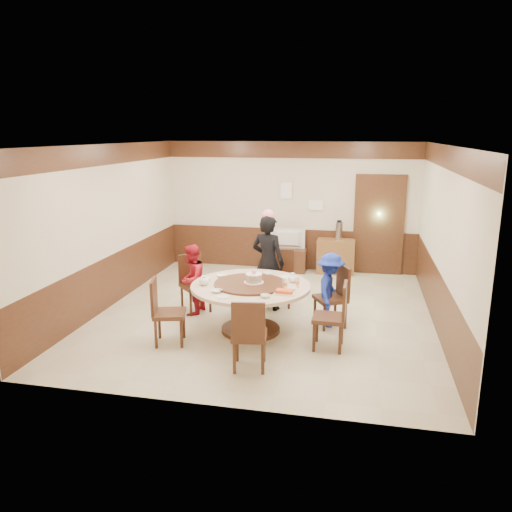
% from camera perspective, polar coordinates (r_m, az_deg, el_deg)
% --- Properties ---
extents(room, '(6.00, 6.04, 2.84)m').
position_cam_1_polar(room, '(8.22, 1.14, 0.51)').
color(room, beige).
rests_on(room, ground).
extents(banquet_table, '(1.81, 1.81, 0.78)m').
position_cam_1_polar(banquet_table, '(7.62, -0.62, -4.85)').
color(banquet_table, '#422314').
rests_on(banquet_table, ground).
extents(chair_0, '(0.60, 0.60, 0.97)m').
position_cam_1_polar(chair_0, '(8.00, 8.62, -5.82)').
color(chair_0, '#422314').
rests_on(chair_0, ground).
extents(chair_1, '(0.44, 0.45, 0.97)m').
position_cam_1_polar(chair_1, '(8.87, 2.83, -3.67)').
color(chair_1, '#422314').
rests_on(chair_1, ground).
extents(chair_2, '(0.62, 0.62, 0.97)m').
position_cam_1_polar(chair_2, '(8.62, -6.96, -4.29)').
color(chair_2, '#422314').
rests_on(chair_2, ground).
extents(chair_3, '(0.54, 0.54, 0.97)m').
position_cam_1_polar(chair_3, '(7.39, -10.00, -7.57)').
color(chair_3, '#422314').
rests_on(chair_3, ground).
extents(chair_4, '(0.50, 0.51, 0.97)m').
position_cam_1_polar(chair_4, '(6.54, -0.76, -10.31)').
color(chair_4, '#422314').
rests_on(chair_4, ground).
extents(chair_5, '(0.46, 0.45, 0.97)m').
position_cam_1_polar(chair_5, '(7.19, 8.46, -8.12)').
color(chair_5, '#422314').
rests_on(chair_5, ground).
extents(person_standing, '(0.70, 0.56, 1.65)m').
position_cam_1_polar(person_standing, '(8.53, 1.37, -0.74)').
color(person_standing, black).
rests_on(person_standing, ground).
extents(person_red, '(0.51, 0.62, 1.19)m').
position_cam_1_polar(person_red, '(8.41, -7.36, -2.69)').
color(person_red, '#B41826').
rests_on(person_red, ground).
extents(person_blue, '(0.50, 0.79, 1.18)m').
position_cam_1_polar(person_blue, '(7.91, 8.46, -3.85)').
color(person_blue, navy).
rests_on(person_blue, ground).
extents(birthday_cake, '(0.30, 0.30, 0.20)m').
position_cam_1_polar(birthday_cake, '(7.54, -0.26, -2.53)').
color(birthday_cake, white).
rests_on(birthday_cake, banquet_table).
extents(teapot_left, '(0.17, 0.15, 0.13)m').
position_cam_1_polar(teapot_left, '(7.56, -5.98, -2.88)').
color(teapot_left, white).
rests_on(teapot_left, banquet_table).
extents(teapot_right, '(0.17, 0.15, 0.13)m').
position_cam_1_polar(teapot_right, '(7.67, 4.21, -2.59)').
color(teapot_right, white).
rests_on(teapot_right, banquet_table).
extents(bowl_0, '(0.14, 0.14, 0.04)m').
position_cam_1_polar(bowl_0, '(7.97, -4.00, -2.27)').
color(bowl_0, white).
rests_on(bowl_0, banquet_table).
extents(bowl_1, '(0.13, 0.13, 0.04)m').
position_cam_1_polar(bowl_1, '(6.98, 1.06, -4.59)').
color(bowl_1, white).
rests_on(bowl_1, banquet_table).
extents(bowl_2, '(0.16, 0.16, 0.04)m').
position_cam_1_polar(bowl_2, '(7.22, -4.53, -4.01)').
color(bowl_2, white).
rests_on(bowl_2, banquet_table).
extents(bowl_3, '(0.13, 0.13, 0.04)m').
position_cam_1_polar(bowl_3, '(7.30, 4.08, -3.78)').
color(bowl_3, white).
rests_on(bowl_3, banquet_table).
extents(bowl_4, '(0.14, 0.14, 0.04)m').
position_cam_1_polar(bowl_4, '(7.81, -5.72, -2.64)').
color(bowl_4, white).
rests_on(bowl_4, banquet_table).
extents(bowl_5, '(0.14, 0.14, 0.04)m').
position_cam_1_polar(bowl_5, '(8.05, 1.42, -2.04)').
color(bowl_5, white).
rests_on(bowl_5, banquet_table).
extents(saucer_near, '(0.18, 0.18, 0.01)m').
position_cam_1_polar(saucer_near, '(7.01, -3.78, -4.66)').
color(saucer_near, white).
rests_on(saucer_near, banquet_table).
extents(saucer_far, '(0.18, 0.18, 0.01)m').
position_cam_1_polar(saucer_far, '(7.94, 3.33, -2.40)').
color(saucer_far, white).
rests_on(saucer_far, banquet_table).
extents(shrimp_platter, '(0.30, 0.20, 0.06)m').
position_cam_1_polar(shrimp_platter, '(7.13, 3.28, -4.14)').
color(shrimp_platter, white).
rests_on(shrimp_platter, banquet_table).
extents(bottle_0, '(0.06, 0.06, 0.16)m').
position_cam_1_polar(bottle_0, '(7.34, 3.30, -3.17)').
color(bottle_0, white).
rests_on(bottle_0, banquet_table).
extents(bottle_1, '(0.06, 0.06, 0.16)m').
position_cam_1_polar(bottle_1, '(7.44, 4.75, -2.97)').
color(bottle_1, white).
rests_on(bottle_1, banquet_table).
extents(tv_stand, '(0.85, 0.45, 0.50)m').
position_cam_1_polar(tv_stand, '(11.04, 3.56, -0.43)').
color(tv_stand, '#422314').
rests_on(tv_stand, ground).
extents(television, '(0.76, 0.11, 0.44)m').
position_cam_1_polar(television, '(10.93, 3.60, 1.95)').
color(television, gray).
rests_on(television, tv_stand).
extents(side_cabinet, '(0.80, 0.40, 0.75)m').
position_cam_1_polar(side_cabinet, '(10.94, 9.09, -0.04)').
color(side_cabinet, brown).
rests_on(side_cabinet, ground).
extents(thermos, '(0.15, 0.15, 0.38)m').
position_cam_1_polar(thermos, '(10.82, 9.46, 2.85)').
color(thermos, silver).
rests_on(thermos, side_cabinet).
extents(notice_left, '(0.25, 0.00, 0.35)m').
position_cam_1_polar(notice_left, '(10.98, 3.48, 7.46)').
color(notice_left, white).
rests_on(notice_left, room).
extents(notice_right, '(0.30, 0.00, 0.22)m').
position_cam_1_polar(notice_right, '(10.94, 6.84, 5.78)').
color(notice_right, white).
rests_on(notice_right, room).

